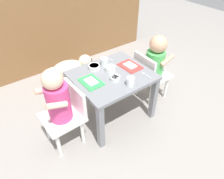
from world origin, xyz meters
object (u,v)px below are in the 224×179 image
(water_cup_right, at_px, (104,62))
(spoon_by_left_tray, at_px, (145,75))
(water_cup_left, at_px, (130,82))
(veggie_bowl_far, at_px, (115,78))
(dining_table, at_px, (112,82))
(food_tray_left, at_px, (91,82))
(dog, at_px, (71,68))
(food_tray_right, at_px, (130,66))
(cereal_bowl_left_side, at_px, (110,69))
(seated_child_left, at_px, (60,101))
(cereal_bowl_right_side, at_px, (94,67))
(spoon_by_right_tray, at_px, (108,58))
(seated_child_right, at_px, (154,61))

(water_cup_right, relative_size, spoon_by_left_tray, 0.62)
(water_cup_left, xyz_separation_m, veggie_bowl_far, (-0.05, 0.12, -0.01))
(dining_table, bearing_deg, food_tray_left, 178.48)
(dog, bearing_deg, dining_table, -83.94)
(food_tray_right, bearing_deg, cereal_bowl_left_side, 165.61)
(spoon_by_left_tray, bearing_deg, seated_child_left, 168.28)
(food_tray_right, height_order, cereal_bowl_right_side, cereal_bowl_right_side)
(cereal_bowl_right_side, bearing_deg, dining_table, -64.87)
(food_tray_left, distance_m, spoon_by_left_tray, 0.43)
(dog, distance_m, spoon_by_right_tray, 0.51)
(cereal_bowl_left_side, bearing_deg, food_tray_left, -168.20)
(spoon_by_left_tray, bearing_deg, food_tray_right, 96.21)
(spoon_by_right_tray, bearing_deg, spoon_by_left_tray, -75.97)
(spoon_by_right_tray, bearing_deg, veggie_bowl_far, -115.19)
(seated_child_left, height_order, veggie_bowl_far, seated_child_left)
(water_cup_left, bearing_deg, dog, 96.46)
(food_tray_right, distance_m, cereal_bowl_right_side, 0.30)
(seated_child_right, bearing_deg, spoon_by_right_tray, 146.39)
(water_cup_right, xyz_separation_m, cereal_bowl_right_side, (-0.10, -0.00, -0.01))
(food_tray_left, relative_size, food_tray_right, 0.96)
(dog, height_order, spoon_by_left_tray, spoon_by_left_tray)
(spoon_by_right_tray, bearing_deg, water_cup_left, -101.97)
(veggie_bowl_far, relative_size, cereal_bowl_right_side, 0.82)
(seated_child_right, relative_size, food_tray_right, 3.36)
(veggie_bowl_far, bearing_deg, food_tray_right, 20.04)
(food_tray_left, bearing_deg, cereal_bowl_right_side, 50.63)
(food_tray_right, relative_size, spoon_by_right_tray, 1.94)
(dining_table, height_order, food_tray_left, food_tray_left)
(seated_child_right, bearing_deg, dining_table, 178.28)
(dog, bearing_deg, seated_child_right, -50.49)
(cereal_bowl_left_side, xyz_separation_m, spoon_by_left_tray, (0.19, -0.21, -0.02))
(seated_child_right, bearing_deg, water_cup_left, -157.75)
(dining_table, bearing_deg, veggie_bowl_far, -107.99)
(seated_child_left, distance_m, cereal_bowl_right_side, 0.43)
(food_tray_left, height_order, veggie_bowl_far, veggie_bowl_far)
(seated_child_left, bearing_deg, spoon_by_right_tray, 22.77)
(water_cup_right, bearing_deg, dining_table, -101.72)
(spoon_by_left_tray, relative_size, spoon_by_right_tray, 1.01)
(dining_table, xyz_separation_m, spoon_by_right_tray, (0.11, 0.22, 0.08))
(food_tray_right, bearing_deg, seated_child_left, -177.52)
(food_tray_right, height_order, water_cup_right, water_cup_right)
(dining_table, height_order, dog, dining_table)
(food_tray_left, relative_size, water_cup_right, 2.97)
(veggie_bowl_far, distance_m, spoon_by_left_tray, 0.25)
(dog, bearing_deg, water_cup_right, -78.38)
(dog, relative_size, veggie_bowl_far, 5.75)
(food_tray_left, relative_size, veggie_bowl_far, 2.36)
(dining_table, relative_size, spoon_by_left_tray, 6.04)
(water_cup_left, bearing_deg, food_tray_left, 137.60)
(cereal_bowl_right_side, bearing_deg, water_cup_right, 0.30)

